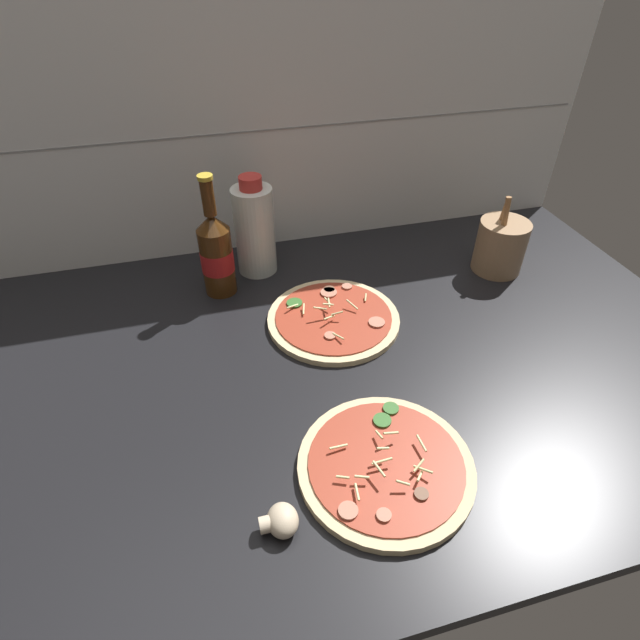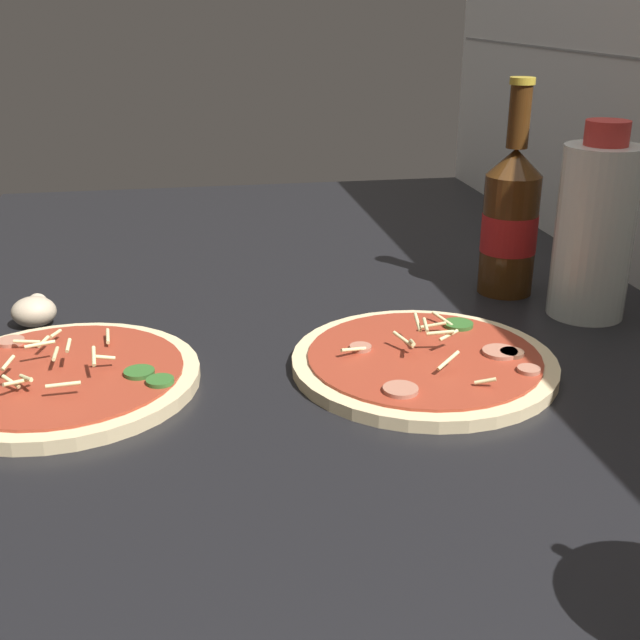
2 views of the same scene
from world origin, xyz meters
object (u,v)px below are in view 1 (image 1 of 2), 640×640
at_px(pizza_far, 333,318).
at_px(mushroom_left, 281,521).
at_px(pizza_near, 386,466).
at_px(oil_bottle, 255,229).
at_px(utensil_crock, 500,246).
at_px(beer_bottle, 216,253).

height_order(pizza_far, mushroom_left, pizza_far).
bearing_deg(pizza_far, pizza_near, -93.71).
xyz_separation_m(pizza_near, mushroom_left, (-0.17, -0.05, 0.01)).
relative_size(pizza_near, oil_bottle, 1.16).
relative_size(oil_bottle, utensil_crock, 1.23).
relative_size(pizza_far, oil_bottle, 1.18).
bearing_deg(pizza_near, beer_bottle, 109.33).
xyz_separation_m(pizza_near, utensil_crock, (0.44, 0.44, 0.05)).
bearing_deg(pizza_near, pizza_far, 86.29).
distance_m(oil_bottle, utensil_crock, 0.55).
xyz_separation_m(pizza_near, beer_bottle, (-0.18, 0.52, 0.09)).
relative_size(mushroom_left, utensil_crock, 0.29).
height_order(pizza_near, pizza_far, pizza_far).
height_order(pizza_near, beer_bottle, beer_bottle).
bearing_deg(pizza_near, oil_bottle, 98.92).
xyz_separation_m(oil_bottle, mushroom_left, (-0.07, -0.63, -0.08)).
bearing_deg(utensil_crock, beer_bottle, 172.81).
distance_m(beer_bottle, mushroom_left, 0.57).
distance_m(pizza_near, oil_bottle, 0.59).
bearing_deg(oil_bottle, pizza_near, -81.08).
bearing_deg(pizza_near, mushroom_left, -163.41).
distance_m(mushroom_left, utensil_crock, 0.77).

